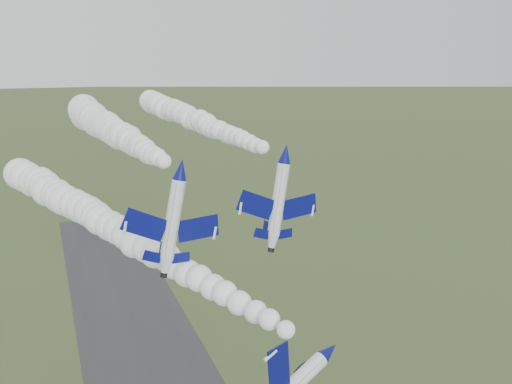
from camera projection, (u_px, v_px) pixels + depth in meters
jet_lead at (330, 352)px, 50.67m from camera, size 5.82×11.65×9.41m
smoke_trail_jet_lead at (114, 229)px, 79.45m from camera, size 32.42×72.36×5.79m
jet_pair_left at (181, 169)px, 62.34m from camera, size 11.25×13.63×3.85m
smoke_trail_jet_pair_left at (114, 131)px, 88.13m from camera, size 12.16×54.34×5.94m
jet_pair_right at (286, 154)px, 67.78m from camera, size 11.12×13.33×3.57m
smoke_trail_jet_pair_right at (193, 119)px, 94.53m from camera, size 12.40×55.09×4.57m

